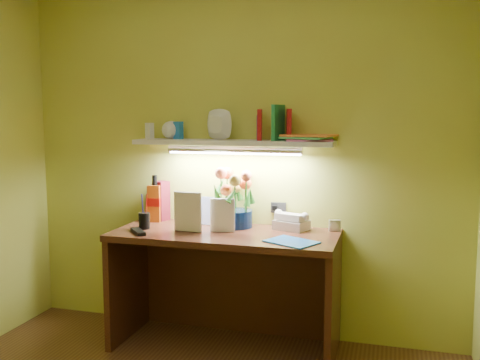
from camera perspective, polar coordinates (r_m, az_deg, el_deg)
name	(u,v)px	position (r m, az deg, el deg)	size (l,w,h in m)	color
desk	(225,290)	(3.45, -1.62, -11.68)	(1.40, 0.60, 0.75)	#391A0F
flower_bouquet	(235,197)	(3.46, -0.49, -1.87)	(0.24, 0.24, 0.39)	#091835
telephone	(291,220)	(3.42, 5.51, -4.29)	(0.20, 0.15, 0.12)	beige
desk_clock	(335,225)	(3.42, 10.06, -4.80)	(0.07, 0.04, 0.07)	silver
whisky_bottle	(155,198)	(3.70, -9.05, -1.94)	(0.09, 0.09, 0.32)	#AB460F
whisky_box	(161,201)	(3.74, -8.39, -2.20)	(0.09, 0.09, 0.27)	maroon
pen_cup	(144,215)	(3.48, -10.19, -3.73)	(0.07, 0.07, 0.18)	black
art_card	(203,210)	(3.58, -3.93, -3.26)	(0.18, 0.04, 0.18)	white
tv_remote	(138,231)	(3.37, -10.82, -5.41)	(0.05, 0.18, 0.02)	black
blue_folder	(291,242)	(3.09, 5.51, -6.58)	(0.27, 0.20, 0.01)	blue
desk_book_a	(174,211)	(3.39, -7.04, -3.29)	(0.19, 0.02, 0.25)	white
desk_book_b	(210,215)	(3.34, -3.21, -3.76)	(0.15, 0.02, 0.21)	white
wall_shelf	(237,137)	(3.44, -0.32, 4.61)	(1.31, 0.31, 0.25)	white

